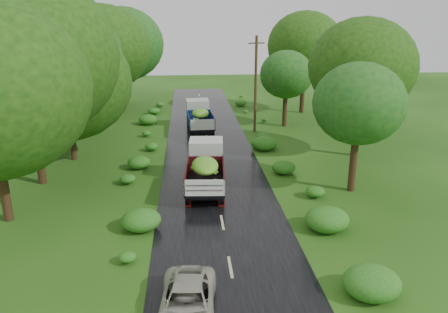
{
  "coord_description": "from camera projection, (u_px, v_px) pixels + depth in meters",
  "views": [
    {
      "loc": [
        -1.56,
        -15.29,
        9.68
      ],
      "look_at": [
        0.54,
        9.27,
        1.7
      ],
      "focal_mm": 35.0,
      "sensor_mm": 36.0,
      "label": 1
    }
  ],
  "objects": [
    {
      "name": "truck_far",
      "position": [
        199.0,
        115.0,
        38.08
      ],
      "size": [
        2.35,
        5.9,
        2.44
      ],
      "rotation": [
        0.0,
        0.0,
        0.05
      ],
      "color": "black",
      "rests_on": "ground"
    },
    {
      "name": "car",
      "position": [
        187.0,
        303.0,
        14.51
      ],
      "size": [
        2.15,
        4.16,
        1.12
      ],
      "primitive_type": "imported",
      "rotation": [
        0.0,
        0.0,
        -0.07
      ],
      "color": "#B9B7A4",
      "rests_on": "road"
    },
    {
      "name": "trees_right",
      "position": [
        324.0,
        65.0,
        34.79
      ],
      "size": [
        6.6,
        24.83,
        8.55
      ],
      "color": "black",
      "rests_on": "ground"
    },
    {
      "name": "truck_near",
      "position": [
        206.0,
        166.0,
        25.24
      ],
      "size": [
        2.46,
        5.99,
        2.47
      ],
      "rotation": [
        0.0,
        0.0,
        -0.07
      ],
      "color": "black",
      "rests_on": "ground"
    },
    {
      "name": "road_lines",
      "position": [
        219.0,
        205.0,
        23.28
      ],
      "size": [
        0.12,
        69.6,
        0.0
      ],
      "color": "#BFB78C",
      "rests_on": "road"
    },
    {
      "name": "utility_pole",
      "position": [
        256.0,
        84.0,
        36.86
      ],
      "size": [
        1.39,
        0.51,
        8.13
      ],
      "rotation": [
        0.0,
        0.0,
        0.3
      ],
      "color": "#382616",
      "rests_on": "ground"
    },
    {
      "name": "shrubs",
      "position": [
        211.0,
        154.0,
        30.76
      ],
      "size": [
        11.9,
        44.0,
        0.7
      ],
      "color": "#205815",
      "rests_on": "ground"
    },
    {
      "name": "road",
      "position": [
        221.0,
        214.0,
        22.34
      ],
      "size": [
        6.5,
        80.0,
        0.02
      ],
      "primitive_type": "cube",
      "color": "black",
      "rests_on": "ground"
    },
    {
      "name": "ground",
      "position": [
        230.0,
        267.0,
        17.6
      ],
      "size": [
        120.0,
        120.0,
        0.0
      ],
      "primitive_type": "plane",
      "color": "#1B430E",
      "rests_on": "ground"
    },
    {
      "name": "trees_left",
      "position": [
        76.0,
        59.0,
        33.75
      ],
      "size": [
        6.45,
        34.54,
        9.57
      ],
      "color": "black",
      "rests_on": "ground"
    }
  ]
}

